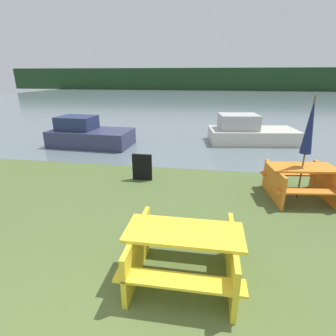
{
  "coord_description": "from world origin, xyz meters",
  "views": [
    {
      "loc": [
        1.16,
        -1.12,
        2.83
      ],
      "look_at": [
        0.26,
        4.33,
        0.85
      ],
      "focal_mm": 28.0,
      "sensor_mm": 36.0,
      "label": 1
    }
  ],
  "objects_px": {
    "umbrella_navy": "(310,126)",
    "picnic_table_orange": "(300,180)",
    "boat_second": "(89,135)",
    "boat": "(249,132)",
    "signboard": "(142,167)",
    "picnic_table_yellow": "(184,250)"
  },
  "relations": [
    {
      "from": "picnic_table_yellow",
      "to": "umbrella_navy",
      "type": "xyz_separation_m",
      "value": [
        2.46,
        3.11,
        1.28
      ]
    },
    {
      "from": "boat_second",
      "to": "picnic_table_orange",
      "type": "bearing_deg",
      "value": -25.8
    },
    {
      "from": "picnic_table_orange",
      "to": "boat_second",
      "type": "xyz_separation_m",
      "value": [
        -7.19,
        3.88,
        -0.01
      ]
    },
    {
      "from": "picnic_table_orange",
      "to": "signboard",
      "type": "distance_m",
      "value": 4.04
    },
    {
      "from": "picnic_table_yellow",
      "to": "picnic_table_orange",
      "type": "relative_size",
      "value": 0.99
    },
    {
      "from": "boat",
      "to": "picnic_table_yellow",
      "type": "bearing_deg",
      "value": -110.93
    },
    {
      "from": "signboard",
      "to": "umbrella_navy",
      "type": "bearing_deg",
      "value": -7.17
    },
    {
      "from": "umbrella_navy",
      "to": "boat",
      "type": "xyz_separation_m",
      "value": [
        -0.52,
        5.5,
        -1.3
      ]
    },
    {
      "from": "picnic_table_yellow",
      "to": "boat",
      "type": "bearing_deg",
      "value": 77.28
    },
    {
      "from": "umbrella_navy",
      "to": "boat_second",
      "type": "relative_size",
      "value": 0.71
    },
    {
      "from": "picnic_table_yellow",
      "to": "picnic_table_orange",
      "type": "distance_m",
      "value": 3.96
    },
    {
      "from": "picnic_table_orange",
      "to": "boat",
      "type": "xyz_separation_m",
      "value": [
        -0.52,
        5.5,
        -0.02
      ]
    },
    {
      "from": "boat",
      "to": "signboard",
      "type": "bearing_deg",
      "value": -133.2
    },
    {
      "from": "picnic_table_yellow",
      "to": "boat_second",
      "type": "relative_size",
      "value": 0.48
    },
    {
      "from": "umbrella_navy",
      "to": "picnic_table_orange",
      "type": "bearing_deg",
      "value": 180.0
    },
    {
      "from": "umbrella_navy",
      "to": "boat_second",
      "type": "height_order",
      "value": "umbrella_navy"
    },
    {
      "from": "picnic_table_orange",
      "to": "umbrella_navy",
      "type": "relative_size",
      "value": 0.69
    },
    {
      "from": "picnic_table_yellow",
      "to": "signboard",
      "type": "bearing_deg",
      "value": 113.29
    },
    {
      "from": "picnic_table_yellow",
      "to": "boat",
      "type": "relative_size",
      "value": 0.42
    },
    {
      "from": "umbrella_navy",
      "to": "signboard",
      "type": "bearing_deg",
      "value": 172.83
    },
    {
      "from": "boat",
      "to": "boat_second",
      "type": "distance_m",
      "value": 6.87
    },
    {
      "from": "umbrella_navy",
      "to": "boat_second",
      "type": "bearing_deg",
      "value": 151.68
    }
  ]
}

